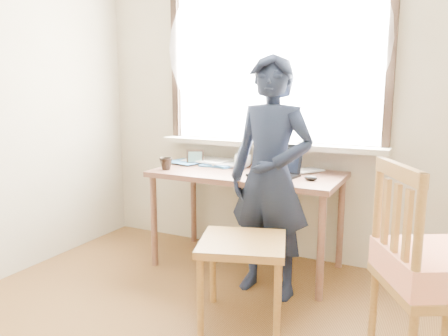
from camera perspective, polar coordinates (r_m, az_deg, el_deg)
The scene contains 13 objects.
room_shell at distance 1.87m, azimuth -8.35°, elevation 18.55°, with size 3.52×4.02×2.61m.
desk at distance 3.29m, azimuth 3.03°, elevation -1.81°, with size 1.40×0.70×0.75m.
laptop at distance 3.15m, azimuth 6.92°, elevation -0.02°, with size 0.36×0.31×0.22m.
mug_white at distance 3.44m, azimuth 2.48°, elevation 0.94°, with size 0.14×0.14×0.11m, color white.
mug_dark at distance 3.37m, azimuth -7.59°, elevation 0.55°, with size 0.10×0.10×0.09m, color black.
mouse at distance 3.02m, azimuth 11.26°, elevation -1.30°, with size 0.09×0.06×0.03m, color black.
desk_clutter at distance 3.62m, azimuth -1.33°, elevation 0.85°, with size 0.56×0.46×0.04m.
book_a at distance 3.57m, azimuth -0.88°, elevation 0.64°, with size 0.21×0.28×0.03m, color white.
book_b at distance 3.39m, azimuth 9.88°, elevation -0.13°, with size 0.16×0.22×0.02m, color white.
picture_frame at distance 3.59m, azimuth -3.78°, elevation 1.33°, with size 0.13×0.08×0.11m.
work_chair at distance 2.59m, azimuth 2.43°, elevation -11.01°, with size 0.61×0.60×0.50m.
side_chair at distance 2.27m, azimuth 25.61°, elevation -11.86°, with size 0.64×0.64×1.04m.
person at distance 2.87m, azimuth 6.10°, elevation -1.30°, with size 0.58×0.38×1.58m, color black.
Camera 1 is at (1.03, -1.32, 1.37)m, focal length 35.00 mm.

